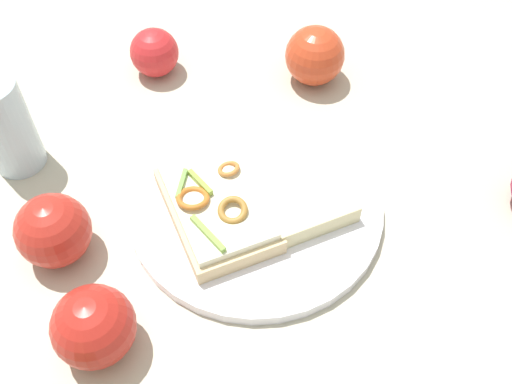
% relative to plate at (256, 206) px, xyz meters
% --- Properties ---
extents(ground_plane, '(2.00, 2.00, 0.00)m').
position_rel_plate_xyz_m(ground_plane, '(0.00, 0.00, -0.01)').
color(ground_plane, '#C0B69F').
rests_on(ground_plane, ground).
extents(plate, '(0.30, 0.30, 0.02)m').
position_rel_plate_xyz_m(plate, '(0.00, 0.00, 0.00)').
color(plate, white).
rests_on(plate, ground_plane).
extents(sandwich, '(0.15, 0.18, 0.05)m').
position_rel_plate_xyz_m(sandwich, '(-0.05, 0.02, 0.02)').
color(sandwich, beige).
rests_on(sandwich, plate).
extents(bread_slice_side, '(0.14, 0.17, 0.03)m').
position_rel_plate_xyz_m(bread_slice_side, '(0.05, -0.02, 0.02)').
color(bread_slice_side, beige).
rests_on(bread_slice_side, plate).
extents(apple_0, '(0.11, 0.11, 0.08)m').
position_rel_plate_xyz_m(apple_0, '(-0.23, -0.02, 0.03)').
color(apple_0, red).
rests_on(apple_0, ground_plane).
extents(apple_2, '(0.08, 0.08, 0.07)m').
position_rel_plate_xyz_m(apple_2, '(0.07, 0.28, 0.03)').
color(apple_2, red).
rests_on(apple_2, ground_plane).
extents(apple_4, '(0.11, 0.11, 0.08)m').
position_rel_plate_xyz_m(apple_4, '(-0.20, 0.11, 0.03)').
color(apple_4, red).
rests_on(apple_4, ground_plane).
extents(apple_5, '(0.10, 0.10, 0.08)m').
position_rel_plate_xyz_m(apple_5, '(0.22, 0.12, 0.03)').
color(apple_5, '#CB4021').
rests_on(apple_5, ground_plane).
extents(drinking_glass, '(0.06, 0.06, 0.13)m').
position_rel_plate_xyz_m(drinking_glass, '(-0.17, 0.26, 0.06)').
color(drinking_glass, silver).
rests_on(drinking_glass, ground_plane).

